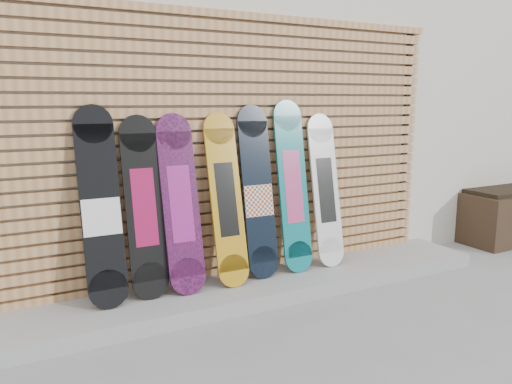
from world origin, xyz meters
The scene contains 11 objects.
ground centered at (0.00, 0.00, 0.00)m, with size 80.00×80.00×0.00m, color gray.
building centered at (0.50, 3.50, 1.80)m, with size 12.00×5.00×3.60m, color beige.
concrete_step centered at (-0.15, 0.68, 0.06)m, with size 4.60×0.70×0.12m, color gray.
slat_wall centered at (-0.15, 0.97, 1.21)m, with size 4.26×0.08×2.29m.
snowboard_0 centered at (-1.21, 0.79, 0.83)m, with size 0.29×0.31×1.45m.
snowboard_1 centered at (-0.89, 0.80, 0.80)m, with size 0.28×0.28×1.37m.
snowboard_2 centered at (-0.61, 0.78, 0.81)m, with size 0.29×0.33×1.38m.
snowboard_3 centered at (-0.23, 0.77, 0.81)m, with size 0.26×0.35×1.38m.
snowboard_4 centered at (0.07, 0.80, 0.83)m, with size 0.28×0.28×1.44m.
snowboard_5 centered at (0.41, 0.80, 0.86)m, with size 0.27×0.29×1.48m.
snowboard_6 centered at (0.76, 0.80, 0.80)m, with size 0.27×0.29×1.36m.
Camera 1 is at (-1.85, -2.81, 1.58)m, focal length 35.00 mm.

